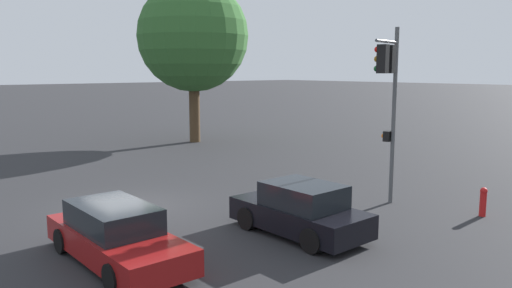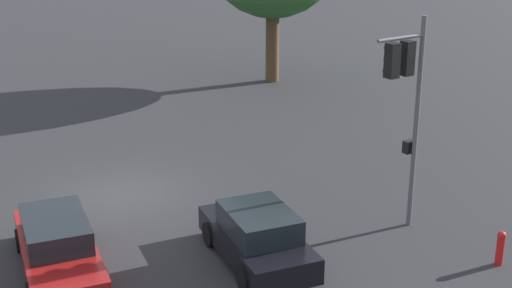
{
  "view_description": "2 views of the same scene",
  "coord_description": "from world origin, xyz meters",
  "px_view_note": "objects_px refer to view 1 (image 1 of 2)",
  "views": [
    {
      "loc": [
        15.01,
        -7.16,
        4.53
      ],
      "look_at": [
        3.42,
        2.59,
        2.27
      ],
      "focal_mm": 35.0,
      "sensor_mm": 36.0,
      "label": 1
    },
    {
      "loc": [
        20.6,
        -3.71,
        8.82
      ],
      "look_at": [
        2.67,
        3.49,
        2.07
      ],
      "focal_mm": 50.0,
      "sensor_mm": 36.0,
      "label": 2
    }
  ],
  "objects_px": {
    "traffic_signal": "(388,84)",
    "crossing_car_1": "(300,211)",
    "crossing_car_0": "(116,235)",
    "street_tree": "(193,36)",
    "fire_hydrant": "(483,201)"
  },
  "relations": [
    {
      "from": "crossing_car_0",
      "to": "crossing_car_1",
      "type": "bearing_deg",
      "value": 72.93
    },
    {
      "from": "crossing_car_1",
      "to": "fire_hydrant",
      "type": "xyz_separation_m",
      "value": [
        2.43,
        5.6,
        -0.19
      ]
    },
    {
      "from": "street_tree",
      "to": "crossing_car_1",
      "type": "height_order",
      "value": "street_tree"
    },
    {
      "from": "crossing_car_0",
      "to": "street_tree",
      "type": "bearing_deg",
      "value": 141.17
    },
    {
      "from": "crossing_car_0",
      "to": "crossing_car_1",
      "type": "height_order",
      "value": "crossing_car_1"
    },
    {
      "from": "crossing_car_0",
      "to": "crossing_car_1",
      "type": "relative_size",
      "value": 1.17
    },
    {
      "from": "traffic_signal",
      "to": "crossing_car_1",
      "type": "xyz_separation_m",
      "value": [
        0.33,
        -4.31,
        -3.39
      ]
    },
    {
      "from": "traffic_signal",
      "to": "street_tree",
      "type": "bearing_deg",
      "value": -23.4
    },
    {
      "from": "street_tree",
      "to": "traffic_signal",
      "type": "relative_size",
      "value": 1.69
    },
    {
      "from": "crossing_car_1",
      "to": "traffic_signal",
      "type": "bearing_deg",
      "value": -86.51
    },
    {
      "from": "crossing_car_0",
      "to": "fire_hydrant",
      "type": "distance_m",
      "value": 11.04
    },
    {
      "from": "crossing_car_1",
      "to": "fire_hydrant",
      "type": "bearing_deg",
      "value": -114.3
    },
    {
      "from": "traffic_signal",
      "to": "crossing_car_0",
      "type": "bearing_deg",
      "value": 71.14
    },
    {
      "from": "crossing_car_0",
      "to": "fire_hydrant",
      "type": "relative_size",
      "value": 5.16
    },
    {
      "from": "traffic_signal",
      "to": "fire_hydrant",
      "type": "height_order",
      "value": "traffic_signal"
    }
  ]
}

